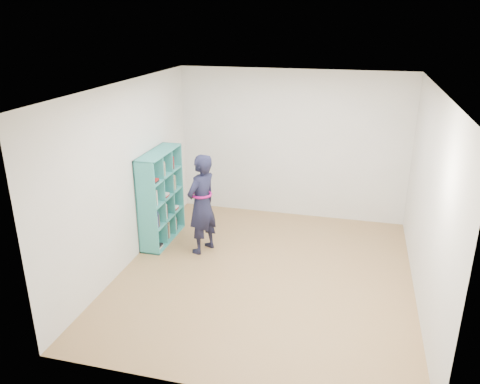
# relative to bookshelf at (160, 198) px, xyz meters

# --- Properties ---
(floor) EXTENTS (4.50, 4.50, 0.00)m
(floor) POSITION_rel_bookshelf_xyz_m (1.85, -0.70, -0.72)
(floor) COLOR #9B7546
(floor) RESTS_ON ground
(ceiling) EXTENTS (4.50, 4.50, 0.00)m
(ceiling) POSITION_rel_bookshelf_xyz_m (1.85, -0.70, 1.88)
(ceiling) COLOR white
(ceiling) RESTS_ON wall_back
(wall_left) EXTENTS (0.02, 4.50, 2.60)m
(wall_left) POSITION_rel_bookshelf_xyz_m (-0.15, -0.70, 0.58)
(wall_left) COLOR silver
(wall_left) RESTS_ON floor
(wall_right) EXTENTS (0.02, 4.50, 2.60)m
(wall_right) POSITION_rel_bookshelf_xyz_m (3.85, -0.70, 0.58)
(wall_right) COLOR silver
(wall_right) RESTS_ON floor
(wall_back) EXTENTS (4.00, 0.02, 2.60)m
(wall_back) POSITION_rel_bookshelf_xyz_m (1.85, 1.55, 0.58)
(wall_back) COLOR silver
(wall_back) RESTS_ON floor
(wall_front) EXTENTS (4.00, 0.02, 2.60)m
(wall_front) POSITION_rel_bookshelf_xyz_m (1.85, -2.95, 0.58)
(wall_front) COLOR silver
(wall_front) RESTS_ON floor
(bookshelf) EXTENTS (0.32, 1.11, 1.47)m
(bookshelf) POSITION_rel_bookshelf_xyz_m (0.00, 0.00, 0.00)
(bookshelf) COLOR teal
(bookshelf) RESTS_ON floor
(person) EXTENTS (0.56, 0.66, 1.54)m
(person) POSITION_rel_bookshelf_xyz_m (0.78, -0.21, 0.05)
(person) COLOR black
(person) RESTS_ON floor
(smartphone) EXTENTS (0.02, 0.10, 0.13)m
(smartphone) POSITION_rel_bookshelf_xyz_m (0.66, -0.08, 0.15)
(smartphone) COLOR silver
(smartphone) RESTS_ON person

